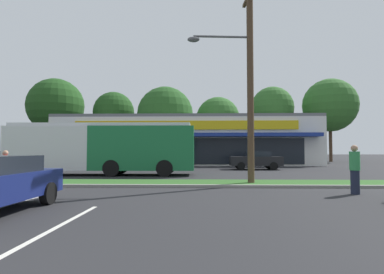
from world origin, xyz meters
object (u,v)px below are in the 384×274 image
(pedestrian_near_bench, at_px, (355,169))
(utility_pole, at_px, (247,74))
(car_3, at_px, (157,160))
(car_1, at_px, (256,160))
(city_bus, at_px, (103,147))
(pedestrian_by_pole, at_px, (5,170))

(pedestrian_near_bench, bearing_deg, utility_pole, -20.50)
(car_3, relative_size, pedestrian_near_bench, 2.66)
(car_1, bearing_deg, car_3, -0.98)
(car_1, bearing_deg, utility_pole, 78.02)
(city_bus, height_order, pedestrian_by_pole, city_bus)
(pedestrian_near_bench, bearing_deg, car_1, -67.90)
(city_bus, height_order, pedestrian_near_bench, city_bus)
(pedestrian_near_bench, relative_size, pedestrian_by_pole, 1.12)
(utility_pole, relative_size, city_bus, 0.80)
(car_1, bearing_deg, city_bus, 28.95)
(utility_pole, relative_size, car_1, 2.27)
(utility_pole, height_order, pedestrian_by_pole, utility_pole)
(car_1, bearing_deg, pedestrian_near_bench, 94.00)
(pedestrian_by_pole, bearing_deg, car_1, -62.04)
(pedestrian_near_bench, distance_m, pedestrian_by_pole, 13.14)
(car_3, bearing_deg, utility_pole, -63.35)
(utility_pole, distance_m, car_3, 13.56)
(pedestrian_by_pole, bearing_deg, city_bus, -30.42)
(utility_pole, relative_size, pedestrian_by_pole, 5.99)
(car_3, height_order, pedestrian_by_pole, pedestrian_by_pole)
(car_1, height_order, pedestrian_near_bench, pedestrian_near_bench)
(pedestrian_near_bench, bearing_deg, car_3, -39.08)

